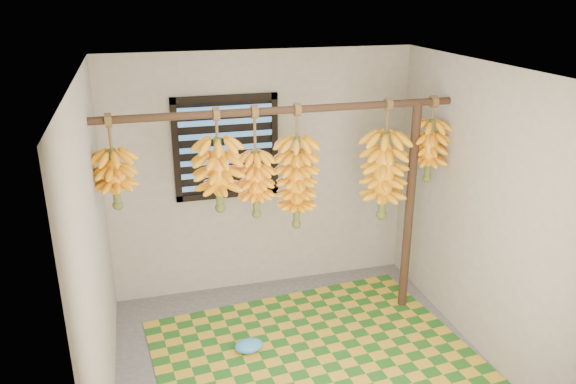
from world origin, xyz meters
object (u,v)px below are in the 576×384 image
object	(u,v)px
woven_mat	(316,357)
banana_bunch_a	(115,179)
banana_bunch_d	(297,183)
plastic_bag	(249,346)
banana_bunch_b	(219,174)
support_post	(409,210)
banana_bunch_c	(256,184)
banana_bunch_e	(384,176)
banana_bunch_f	(429,151)

from	to	relation	value
woven_mat	banana_bunch_a	xyz separation A→B (m)	(-1.48, 0.57, 1.53)
banana_bunch_d	plastic_bag	bearing A→B (deg)	-146.34
banana_bunch_b	support_post	bearing A→B (deg)	0.00
banana_bunch_b	banana_bunch_c	distance (m)	0.32
banana_bunch_e	banana_bunch_f	bearing A→B (deg)	0.00
banana_bunch_b	banana_bunch_c	bearing A→B (deg)	0.00
banana_bunch_a	banana_bunch_e	distance (m)	2.28
banana_bunch_c	banana_bunch_e	size ratio (longest dim) A/B	0.87
woven_mat	banana_bunch_e	xyz separation A→B (m)	(0.80, 0.57, 1.35)
support_post	banana_bunch_a	xyz separation A→B (m)	(-2.55, 0.00, 0.54)
support_post	woven_mat	distance (m)	1.57
support_post	banana_bunch_e	size ratio (longest dim) A/B	1.84
banana_bunch_a	plastic_bag	bearing A→B (deg)	-19.95
support_post	banana_bunch_b	world-z (taller)	banana_bunch_b
banana_bunch_e	banana_bunch_f	distance (m)	0.47
plastic_bag	banana_bunch_b	bearing A→B (deg)	112.32
banana_bunch_a	banana_bunch_f	bearing A→B (deg)	0.00
banana_bunch_b	banana_bunch_d	distance (m)	0.67
banana_bunch_a	banana_bunch_d	xyz separation A→B (m)	(1.47, -0.00, -0.17)
woven_mat	banana_bunch_c	bearing A→B (deg)	122.31
banana_bunch_d	banana_bunch_e	xyz separation A→B (m)	(0.81, 0.00, -0.01)
woven_mat	banana_bunch_f	world-z (taller)	banana_bunch_f
plastic_bag	banana_bunch_e	distance (m)	1.89
woven_mat	plastic_bag	bearing A→B (deg)	156.55
banana_bunch_d	banana_bunch_e	bearing A→B (deg)	0.00
banana_bunch_b	banana_bunch_c	xyz separation A→B (m)	(0.31, 0.00, -0.11)
banana_bunch_a	banana_bunch_f	distance (m)	2.70
banana_bunch_f	support_post	bearing A→B (deg)	180.00
plastic_bag	banana_bunch_a	world-z (taller)	banana_bunch_a
support_post	woven_mat	world-z (taller)	support_post
support_post	banana_bunch_c	distance (m)	1.49
support_post	plastic_bag	size ratio (longest dim) A/B	8.02
plastic_bag	banana_bunch_c	size ratio (longest dim) A/B	0.26
banana_bunch_d	banana_bunch_f	world-z (taller)	same
support_post	banana_bunch_d	distance (m)	1.14
woven_mat	banana_bunch_f	bearing A→B (deg)	25.09
woven_mat	banana_bunch_e	distance (m)	1.67
banana_bunch_a	banana_bunch_c	xyz separation A→B (m)	(1.11, 0.00, -0.15)
support_post	banana_bunch_c	bearing A→B (deg)	180.00
banana_bunch_a	banana_bunch_c	size ratio (longest dim) A/B	0.79
banana_bunch_d	banana_bunch_b	bearing A→B (deg)	180.00
banana_bunch_c	banana_bunch_f	distance (m)	1.60
plastic_bag	banana_bunch_e	bearing A→B (deg)	14.61
banana_bunch_a	banana_bunch_c	bearing A→B (deg)	0.00
banana_bunch_b	banana_bunch_a	bearing A→B (deg)	180.00
plastic_bag	banana_bunch_e	xyz separation A→B (m)	(1.32, 0.34, 1.30)
banana_bunch_d	banana_bunch_f	size ratio (longest dim) A/B	1.40
banana_bunch_e	banana_bunch_f	world-z (taller)	same
support_post	banana_bunch_d	bearing A→B (deg)	-180.00
plastic_bag	banana_bunch_d	size ratio (longest dim) A/B	0.23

